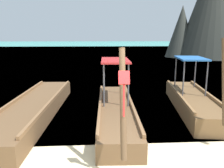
{
  "coord_description": "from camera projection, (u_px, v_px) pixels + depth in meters",
  "views": [
    {
      "loc": [
        -0.45,
        -3.6,
        2.73
      ],
      "look_at": [
        0.0,
        3.79,
        1.17
      ],
      "focal_mm": 36.4,
      "sensor_mm": 36.0,
      "label": 1
    }
  ],
  "objects": [
    {
      "name": "sea_water",
      "position": [
        100.0,
        46.0,
        64.45
      ],
      "size": [
        120.0,
        120.0,
        0.0
      ],
      "primitive_type": "plane",
      "color": "#2DB29E",
      "rests_on": "ground"
    },
    {
      "name": "longtail_boat_yellow_ribbon",
      "position": [
        35.0,
        108.0,
        7.86
      ],
      "size": [
        1.63,
        7.3,
        2.41
      ],
      "color": "brown",
      "rests_on": "ground"
    },
    {
      "name": "longtail_boat_red_ribbon",
      "position": [
        116.0,
        110.0,
        7.53
      ],
      "size": [
        1.3,
        6.25,
        2.52
      ],
      "color": "brown",
      "rests_on": "ground"
    },
    {
      "name": "longtail_boat_orange_ribbon",
      "position": [
        192.0,
        101.0,
        8.52
      ],
      "size": [
        1.88,
        5.61,
        2.7
      ],
      "color": "brown",
      "rests_on": "ground"
    },
    {
      "name": "karst_rock",
      "position": [
        212.0,
        4.0,
        28.51
      ],
      "size": [
        10.19,
        8.92,
        14.03
      ],
      "color": "#2D302B",
      "rests_on": "ground"
    }
  ]
}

